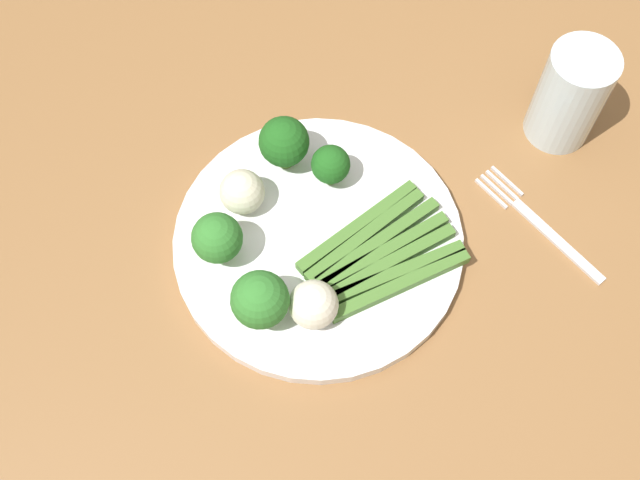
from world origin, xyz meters
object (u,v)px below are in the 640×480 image
Objects in this scene: plate at (320,245)px; broccoli_back_right at (284,142)px; broccoli_front_left at (331,165)px; broccoli_front at (217,238)px; dining_table at (359,267)px; asparagus_bundle at (380,255)px; fork at (539,224)px; cauliflower_back at (314,305)px; water_glass at (570,96)px; cauliflower_near_fork at (242,192)px; broccoli_near_center at (260,300)px.

broccoli_back_right is at bearing 87.40° from plate.
broccoli_front_left is 0.81× the size of broccoli_front.
dining_table is 0.12m from plate.
asparagus_bundle is 0.17m from fork.
fork is at bearing -16.45° from broccoli_front.
cauliflower_back is 0.26m from fork.
water_glass is at bearing 6.07° from plate.
broccoli_front_left is 0.26m from water_glass.
broccoli_front reaches higher than dining_table.
broccoli_back_right reaches higher than dining_table.
asparagus_bundle is 3.47× the size of cauliflower_near_fork.
dining_table is at bearing -173.67° from water_glass.
cauliflower_near_fork is at bearing 147.01° from dining_table.
broccoli_front_left is 0.05m from broccoli_back_right.
dining_table is 27.57× the size of cauliflower_back.
cauliflower_back is at bearing -140.53° from dining_table.
plate is 0.23m from fork.
dining_table is 20.46× the size of broccoli_back_right.
cauliflower_back is at bearing -103.55° from broccoli_back_right.
broccoli_back_right is at bearing 76.45° from cauliflower_back.
broccoli_near_center is (0.01, -0.08, 0.00)m from broccoli_front.
water_glass reaches higher than cauliflower_back.
dining_table is 7.99× the size of fork.
water_glass is (0.39, 0.00, 0.01)m from broccoli_front.
plate is 6.17× the size of cauliflower_back.
broccoli_front_left reaches higher than asparagus_bundle.
cauliflower_back reaches higher than asparagus_bundle.
plate reaches higher than fork.
broccoli_front_left is at bearing 14.87° from broccoli_front.
asparagus_bundle is (-0.00, -0.04, 0.12)m from dining_table.
fork is at bearing -3.02° from broccoli_near_center.
fork is at bearing -26.86° from cauliflower_near_fork.
broccoli_near_center is at bearing -102.94° from cauliflower_near_fork.
cauliflower_back is at bearing -120.01° from broccoli_front_left.
cauliflower_back is (0.06, -0.09, -0.01)m from broccoli_front.
water_glass is (0.33, 0.10, 0.02)m from cauliflower_back.
broccoli_near_center is (-0.09, -0.15, 0.00)m from broccoli_back_right.
water_glass is (0.30, 0.03, 0.05)m from plate.
broccoli_front_left is (-0.01, 0.10, 0.02)m from asparagus_bundle.
asparagus_bundle is at bearing -164.17° from water_glass.
cauliflower_near_fork is (0.04, 0.05, -0.01)m from broccoli_front.
cauliflower_back is (0.05, -0.02, -0.01)m from broccoli_near_center.
broccoli_front_left is at bearing 86.62° from asparagus_bundle.
cauliflower_back is (-0.04, -0.07, 0.03)m from plate.
dining_table is 28.33× the size of cauliflower_near_fork.
cauliflower_back is 1.03× the size of cauliflower_near_fork.
dining_table is 21.41× the size of broccoli_front.
asparagus_bundle is 0.98× the size of fork.
cauliflower_near_fork is (-0.09, 0.01, -0.01)m from broccoli_front_left.
broccoli_near_center is at bearing 158.20° from cauliflower_back.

